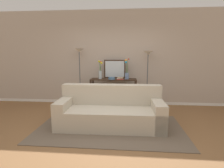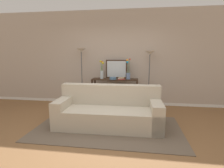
% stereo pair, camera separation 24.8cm
% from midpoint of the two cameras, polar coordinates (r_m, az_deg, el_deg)
% --- Properties ---
extents(ground_plane, '(16.00, 16.00, 0.02)m').
position_cam_midpoint_polar(ground_plane, '(3.57, -1.32, -16.61)').
color(ground_plane, brown).
extents(back_wall, '(12.00, 0.15, 2.88)m').
position_cam_midpoint_polar(back_wall, '(5.55, 2.73, 8.28)').
color(back_wall, white).
rests_on(back_wall, ground).
extents(area_rug, '(3.07, 1.72, 0.01)m').
position_cam_midpoint_polar(area_rug, '(3.89, 0.49, -14.04)').
color(area_rug, brown).
rests_on(area_rug, ground).
extents(couch, '(2.27, 0.94, 0.88)m').
position_cam_midpoint_polar(couch, '(3.93, 0.81, -8.99)').
color(couch, '#BCB29E').
rests_on(couch, ground).
extents(console_table, '(1.34, 0.40, 0.85)m').
position_cam_midpoint_polar(console_table, '(5.20, 2.31, -1.19)').
color(console_table, '#382619').
rests_on(console_table, ground).
extents(floor_lamp_left, '(0.28, 0.28, 1.73)m').
position_cam_midpoint_polar(floor_lamp_left, '(5.37, -8.53, 7.35)').
color(floor_lamp_left, '#4C4C51').
rests_on(floor_lamp_left, ground).
extents(floor_lamp_right, '(0.28, 0.28, 1.65)m').
position_cam_midpoint_polar(floor_lamp_right, '(5.17, 13.39, 6.42)').
color(floor_lamp_right, '#4C4C51').
rests_on(floor_lamp_right, ground).
extents(wall_mirror, '(0.63, 0.02, 0.55)m').
position_cam_midpoint_polar(wall_mirror, '(5.29, 2.78, 4.85)').
color(wall_mirror, '#382619').
rests_on(wall_mirror, console_table).
extents(vase_tall_flowers, '(0.13, 0.11, 0.54)m').
position_cam_midpoint_polar(vase_tall_flowers, '(5.17, -1.92, 4.39)').
color(vase_tall_flowers, silver).
rests_on(vase_tall_flowers, console_table).
extents(vase_short_flowers, '(0.13, 0.12, 0.60)m').
position_cam_midpoint_polar(vase_short_flowers, '(5.10, 6.64, 3.78)').
color(vase_short_flowers, '#6B84AD').
rests_on(vase_short_flowers, console_table).
extents(fruit_bowl, '(0.19, 0.19, 0.06)m').
position_cam_midpoint_polar(fruit_bowl, '(5.03, 1.70, 1.84)').
color(fruit_bowl, '#4C7093').
rests_on(fruit_bowl, console_table).
extents(book_stack, '(0.19, 0.16, 0.06)m').
position_cam_midpoint_polar(book_stack, '(5.03, 4.43, 1.78)').
color(book_stack, '#BC3328').
rests_on(book_stack, console_table).
extents(book_row_under_console, '(0.32, 0.18, 0.13)m').
position_cam_midpoint_polar(book_row_under_console, '(5.38, -1.87, -6.67)').
color(book_row_under_console, '#B77F33').
rests_on(book_row_under_console, ground).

